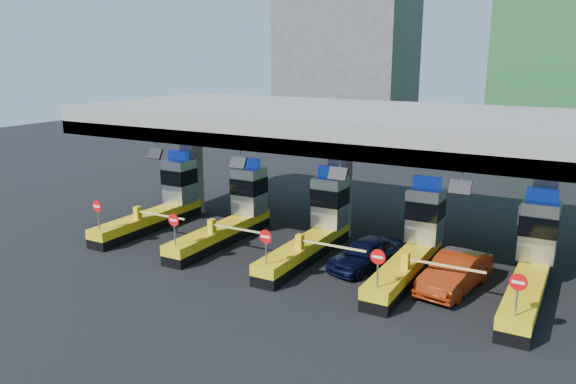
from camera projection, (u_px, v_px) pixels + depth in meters
The scene contains 10 objects.
ground at pixel (314, 254), 28.12m from camera, with size 120.00×120.00×0.00m, color black.
toll_canopy at pixel (340, 126), 29.09m from camera, with size 28.00×12.09×7.00m.
toll_lane_far_left at pixel (163, 201), 32.76m from camera, with size 4.43×8.00×4.16m.
toll_lane_left at pixel (234, 212), 30.39m from camera, with size 4.43×8.00×4.16m.
toll_lane_center at pixel (317, 226), 28.03m from camera, with size 4.43×8.00×4.16m.
toll_lane_right at pixel (415, 242), 25.66m from camera, with size 4.43×8.00×4.16m.
toll_lane_far_right at pixel (533, 261), 23.30m from camera, with size 4.43×8.00×4.16m.
bg_building_concrete at pixel (347, 61), 63.13m from camera, with size 14.00×10.00×18.00m, color #4C4C49.
van at pixel (366, 254), 26.05m from camera, with size 1.71×4.25×1.45m, color black.
red_car at pixel (455, 272), 23.71m from camera, with size 1.62×4.66×1.53m, color maroon.
Camera 1 is at (11.80, -23.84, 9.73)m, focal length 35.00 mm.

